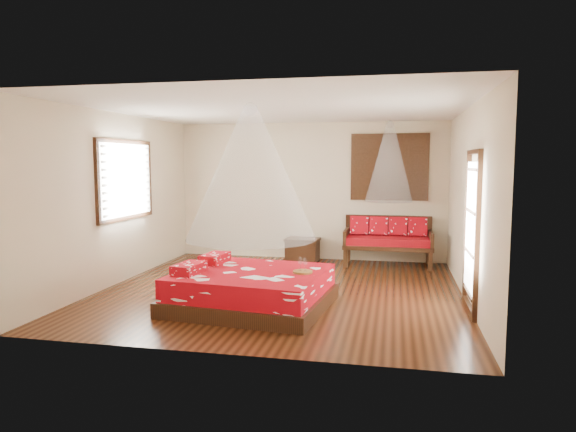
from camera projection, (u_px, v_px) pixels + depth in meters
The scene contains 10 objects.
room at pixel (281, 201), 7.88m from camera, with size 5.54×5.54×2.84m.
bed at pixel (251, 289), 7.10m from camera, with size 2.24×2.07×0.64m.
daybed at pixel (388, 238), 9.97m from camera, with size 1.69×0.75×0.94m.
storage_chest at pixel (302, 249), 10.41m from camera, with size 0.70×0.53×0.46m.
shutter_panel at pixel (389, 167), 10.15m from camera, with size 1.52×0.06×1.32m.
window_left at pixel (126, 180), 8.60m from camera, with size 0.10×1.74×1.34m.
glazed_door at pixel (471, 233), 6.78m from camera, with size 0.08×1.02×2.16m.
wine_tray at pixel (303, 269), 6.95m from camera, with size 0.27×0.27×0.22m.
mosquito_net_main at pixel (251, 173), 6.92m from camera, with size 1.78×1.78×1.80m, color white.
mosquito_net_daybed at pixel (389, 162), 9.69m from camera, with size 0.89×0.89×1.50m, color white.
Camera 1 is at (1.70, -7.68, 2.00)m, focal length 32.00 mm.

